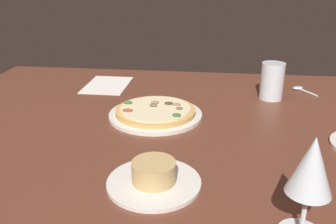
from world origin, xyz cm
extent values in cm
cube|color=brown|center=(0.00, 0.00, 2.00)|extent=(150.00, 110.00, 4.00)
cylinder|color=silver|center=(7.98, -7.35, 4.50)|extent=(26.30, 26.30, 1.00)
cylinder|color=tan|center=(7.98, -7.35, 5.60)|extent=(22.49, 22.49, 1.20)
cylinder|color=beige|center=(7.98, -7.35, 6.40)|extent=(19.83, 19.83, 0.40)
ellipsoid|color=#4C3828|center=(4.63, -10.86, 6.84)|extent=(2.51, 2.11, 0.49)
ellipsoid|color=#937556|center=(2.23, -10.17, 6.86)|extent=(2.34, 1.66, 0.51)
ellipsoid|color=#387033|center=(16.51, -9.94, 6.92)|extent=(2.77, 2.02, 0.64)
ellipsoid|color=#937556|center=(8.68, -10.99, 6.93)|extent=(2.25, 1.83, 0.67)
ellipsoid|color=#387033|center=(1.51, -2.23, 6.86)|extent=(2.35, 2.24, 0.53)
ellipsoid|color=brown|center=(8.78, -8.51, 6.97)|extent=(2.24, 1.72, 0.75)
ellipsoid|color=#AD4733|center=(15.22, -4.06, 6.84)|extent=(2.85, 2.17, 0.48)
ellipsoid|color=brown|center=(1.28, -7.24, 6.86)|extent=(1.85, 1.76, 0.52)
cylinder|color=silver|center=(3.06, 26.77, 4.40)|extent=(18.45, 18.45, 0.80)
cylinder|color=tan|center=(3.06, 26.77, 6.86)|extent=(8.59, 8.59, 4.11)
cylinder|color=silver|center=(-22.24, 38.21, 8.21)|extent=(0.80, 0.80, 7.61)
cone|color=silver|center=(-22.24, 38.21, 16.64)|extent=(6.90, 6.90, 9.25)
cone|color=maroon|center=(-22.24, 38.21, 14.08)|extent=(2.78, 2.78, 4.14)
cylinder|color=silver|center=(-26.30, -26.63, 9.81)|extent=(7.27, 7.27, 11.62)
cylinder|color=silver|center=(-26.30, -26.63, 8.54)|extent=(6.69, 6.69, 9.08)
cube|color=white|center=(29.40, -33.70, 4.15)|extent=(14.59, 20.49, 0.30)
ellipsoid|color=silver|center=(-36.96, -37.28, 4.50)|extent=(4.87, 4.48, 1.00)
cylinder|color=silver|center=(-39.28, -33.52, 4.35)|extent=(5.24, 7.89, 0.70)
camera|label=1|loc=(-6.98, 86.78, 43.74)|focal=39.03mm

